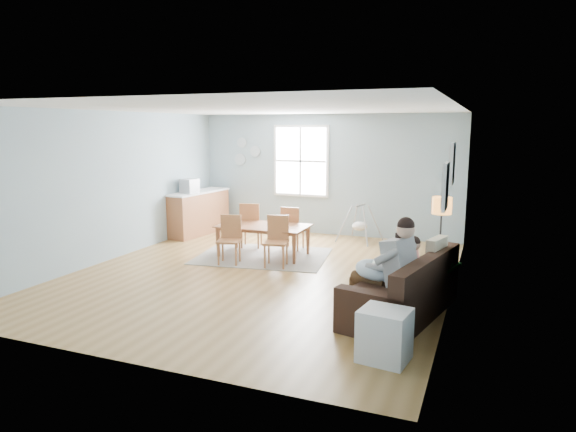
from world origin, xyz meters
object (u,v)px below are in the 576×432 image
at_px(dining_table, 263,241).
at_px(baby_swing, 360,225).
at_px(chair_nw, 251,223).
at_px(father, 388,265).
at_px(toddler, 406,260).
at_px(chair_sw, 230,237).
at_px(chair_ne, 292,226).
at_px(storage_cube, 384,335).
at_px(floor_lamp, 442,213).
at_px(counter, 199,212).
at_px(chair_se, 277,238).
at_px(sofa, 405,294).
at_px(monitor, 189,186).

distance_m(dining_table, baby_swing, 2.35).
xyz_separation_m(chair_nw, baby_swing, (1.90, 1.37, -0.17)).
distance_m(father, toddler, 0.49).
bearing_deg(chair_sw, baby_swing, 55.46).
distance_m(dining_table, chair_sw, 0.76).
bearing_deg(chair_nw, chair_ne, 8.70).
relative_size(father, storage_cube, 2.45).
xyz_separation_m(chair_ne, baby_swing, (1.07, 1.24, -0.14)).
bearing_deg(storage_cube, floor_lamp, 83.63).
xyz_separation_m(storage_cube, counter, (-5.20, 4.89, 0.22)).
xyz_separation_m(toddler, chair_se, (-2.45, 1.42, -0.19)).
height_order(chair_nw, chair_ne, chair_nw).
height_order(chair_nw, baby_swing, chair_nw).
bearing_deg(sofa, toddler, 98.40).
distance_m(sofa, father, 0.53).
bearing_deg(chair_nw, baby_swing, 35.71).
relative_size(chair_ne, baby_swing, 0.94).
xyz_separation_m(sofa, father, (-0.19, -0.25, 0.43)).
distance_m(storage_cube, baby_swing, 5.64).
relative_size(chair_nw, baby_swing, 0.98).
bearing_deg(chair_se, counter, 145.27).
height_order(sofa, father, father).
bearing_deg(baby_swing, chair_sw, -124.54).
height_order(sofa, dining_table, sofa).
bearing_deg(floor_lamp, dining_table, 165.06).
height_order(dining_table, chair_ne, chair_ne).
height_order(chair_nw, counter, counter).
bearing_deg(father, sofa, 53.61).
xyz_separation_m(counter, baby_swing, (3.62, 0.52, -0.14)).
xyz_separation_m(storage_cube, chair_nw, (-3.49, 4.04, 0.25)).
relative_size(sofa, storage_cube, 3.91).
xyz_separation_m(storage_cube, monitor, (-5.23, 4.56, 0.86)).
bearing_deg(baby_swing, chair_se, -110.30).
relative_size(chair_sw, chair_nw, 0.93).
distance_m(floor_lamp, counter, 5.98).
relative_size(sofa, counter, 1.20).
bearing_deg(toddler, chair_nw, 144.57).
bearing_deg(chair_ne, toddler, -44.57).
height_order(chair_sw, chair_ne, chair_ne).
xyz_separation_m(dining_table, chair_nw, (-0.50, 0.52, 0.23)).
distance_m(chair_se, chair_nw, 1.45).
relative_size(dining_table, counter, 0.94).
bearing_deg(counter, toddler, -32.59).
height_order(storage_cube, chair_nw, chair_nw).
bearing_deg(floor_lamp, father, -107.40).
bearing_deg(baby_swing, sofa, -68.50).
bearing_deg(father, chair_se, 140.69).
height_order(father, baby_swing, father).
xyz_separation_m(chair_nw, chair_ne, (0.83, 0.13, -0.03)).
bearing_deg(sofa, chair_sw, 155.82).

